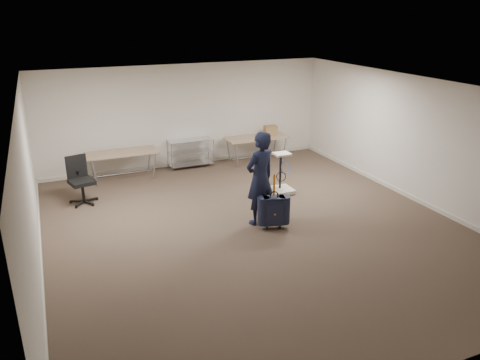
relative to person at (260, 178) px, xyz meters
name	(u,v)px	position (x,y,z in m)	size (l,w,h in m)	color
ground	(254,227)	(-0.21, -0.18, -0.97)	(9.00, 9.00, 0.00)	#443329
room_shell	(229,201)	(-0.21, 1.20, -0.92)	(8.00, 9.00, 9.00)	silver
folding_table_left	(122,154)	(-2.11, 3.77, -0.29)	(1.80, 0.75, 0.73)	tan
folding_table_right	(257,139)	(1.69, 3.77, -0.29)	(1.80, 0.75, 0.73)	tan
wire_shelf	(191,152)	(-0.21, 4.02, -0.53)	(1.22, 0.47, 0.80)	silver
person	(260,178)	(0.00, 0.00, 0.00)	(0.70, 0.46, 1.93)	black
suitcase	(274,211)	(0.13, -0.38, -0.57)	(0.47, 0.35, 1.15)	black
office_chair	(82,189)	(-3.25, 2.54, -0.64)	(0.66, 0.66, 1.08)	black
equipment_cart	(281,183)	(1.18, 1.29, -0.70)	(0.55, 0.55, 1.00)	beige
cardboard_box	(271,130)	(2.16, 3.83, -0.10)	(0.36, 0.27, 0.27)	#9B6A48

